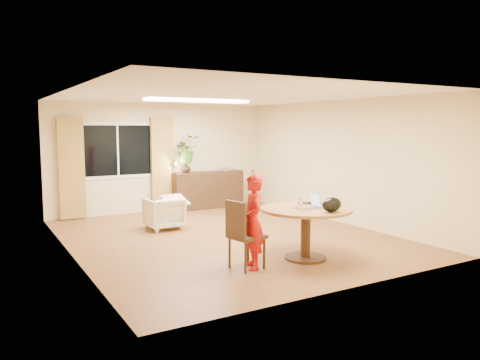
% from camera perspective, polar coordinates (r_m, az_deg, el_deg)
% --- Properties ---
extents(floor, '(6.50, 6.50, 0.00)m').
position_cam_1_polar(floor, '(8.79, -1.63, -6.93)').
color(floor, brown).
rests_on(floor, ground).
extents(ceiling, '(6.50, 6.50, 0.00)m').
position_cam_1_polar(ceiling, '(8.57, -1.69, 10.25)').
color(ceiling, white).
rests_on(ceiling, wall_back).
extents(wall_back, '(5.50, 0.00, 5.50)m').
position_cam_1_polar(wall_back, '(11.53, -9.39, 2.73)').
color(wall_back, '#D0BB87').
rests_on(wall_back, floor).
extents(wall_left, '(0.00, 6.50, 6.50)m').
position_cam_1_polar(wall_left, '(7.67, -20.04, 0.57)').
color(wall_left, '#D0BB87').
rests_on(wall_left, floor).
extents(wall_right, '(0.00, 6.50, 6.50)m').
position_cam_1_polar(wall_right, '(10.18, 12.09, 2.18)').
color(wall_right, '#D0BB87').
rests_on(wall_right, floor).
extents(window, '(1.70, 0.03, 1.30)m').
position_cam_1_polar(window, '(11.16, -14.67, 3.51)').
color(window, white).
rests_on(window, wall_back).
extents(curtain_left, '(0.55, 0.08, 2.25)m').
position_cam_1_polar(curtain_left, '(10.88, -19.85, 1.39)').
color(curtain_left, olive).
rests_on(curtain_left, wall_back).
extents(curtain_right, '(0.55, 0.08, 2.25)m').
position_cam_1_polar(curtain_right, '(11.44, -9.45, 1.92)').
color(curtain_right, olive).
rests_on(curtain_right, wall_back).
extents(ceiling_panel, '(2.20, 0.35, 0.05)m').
position_cam_1_polar(ceiling_panel, '(9.63, -5.14, 9.60)').
color(ceiling_panel, white).
rests_on(ceiling_panel, ceiling).
extents(dining_table, '(1.41, 1.41, 0.80)m').
position_cam_1_polar(dining_table, '(7.30, 8.03, -4.69)').
color(dining_table, brown).
rests_on(dining_table, floor).
extents(dining_chair, '(0.55, 0.51, 1.00)m').
position_cam_1_polar(dining_chair, '(6.77, 0.84, -6.63)').
color(dining_chair, black).
rests_on(dining_chair, floor).
extents(child, '(0.57, 0.45, 1.37)m').
position_cam_1_polar(child, '(6.74, 1.56, -5.11)').
color(child, red).
rests_on(child, floor).
extents(laptop, '(0.41, 0.28, 0.26)m').
position_cam_1_polar(laptop, '(7.18, 8.07, -2.44)').
color(laptop, '#B7B7BC').
rests_on(laptop, dining_table).
extents(tumbler, '(0.09, 0.09, 0.11)m').
position_cam_1_polar(tumbler, '(7.49, 7.36, -2.65)').
color(tumbler, white).
rests_on(tumbler, dining_table).
extents(wine_glass, '(0.08, 0.08, 0.18)m').
position_cam_1_polar(wine_glass, '(7.65, 9.44, -2.21)').
color(wine_glass, white).
rests_on(wine_glass, dining_table).
extents(pot_lid, '(0.27, 0.27, 0.03)m').
position_cam_1_polar(pot_lid, '(7.68, 8.39, -2.71)').
color(pot_lid, white).
rests_on(pot_lid, dining_table).
extents(handbag, '(0.36, 0.25, 0.22)m').
position_cam_1_polar(handbag, '(6.95, 11.12, -2.96)').
color(handbag, black).
rests_on(handbag, dining_table).
extents(armchair, '(0.70, 0.72, 0.64)m').
position_cam_1_polar(armchair, '(9.54, -9.29, -3.98)').
color(armchair, beige).
rests_on(armchair, floor).
extents(throw, '(0.45, 0.55, 0.03)m').
position_cam_1_polar(throw, '(9.50, -7.93, -1.96)').
color(throw, beige).
rests_on(throw, armchair).
extents(sideboard, '(1.84, 0.45, 0.92)m').
position_cam_1_polar(sideboard, '(11.83, -3.99, -1.19)').
color(sideboard, black).
rests_on(sideboard, floor).
extents(vase, '(0.24, 0.24, 0.25)m').
position_cam_1_polar(vase, '(11.52, -6.63, 1.50)').
color(vase, black).
rests_on(vase, sideboard).
extents(bouquet, '(0.62, 0.54, 0.66)m').
position_cam_1_polar(bouquet, '(11.50, -6.55, 3.76)').
color(bouquet, '#336526').
rests_on(bouquet, vase).
extents(book_stack, '(0.24, 0.20, 0.09)m').
position_cam_1_polar(book_stack, '(12.01, -1.78, 1.36)').
color(book_stack, '#8E6448').
rests_on(book_stack, sideboard).
extents(desk_lamp, '(0.14, 0.14, 0.32)m').
position_cam_1_polar(desk_lamp, '(11.36, -7.87, 1.60)').
color(desk_lamp, black).
rests_on(desk_lamp, sideboard).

